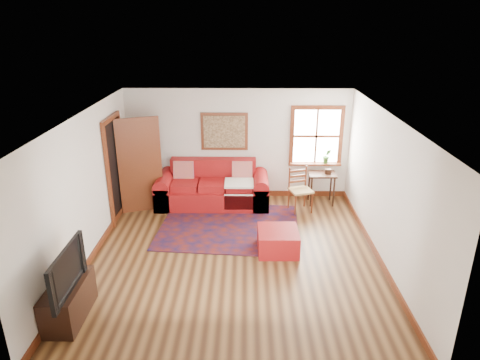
{
  "coord_description": "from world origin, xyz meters",
  "views": [
    {
      "loc": [
        0.19,
        -6.54,
        3.97
      ],
      "look_at": [
        0.08,
        0.6,
        1.21
      ],
      "focal_mm": 32.0,
      "sensor_mm": 36.0,
      "label": 1
    }
  ],
  "objects_px": {
    "side_table": "(322,179)",
    "ladder_back_chair": "(300,188)",
    "red_leather_sofa": "(213,190)",
    "red_ottoman": "(278,241)",
    "media_cabinet": "(69,301)"
  },
  "relations": [
    {
      "from": "side_table",
      "to": "ladder_back_chair",
      "type": "bearing_deg",
      "value": -145.24
    },
    {
      "from": "red_leather_sofa",
      "to": "red_ottoman",
      "type": "distance_m",
      "value": 2.45
    },
    {
      "from": "side_table",
      "to": "ladder_back_chair",
      "type": "relative_size",
      "value": 0.75
    },
    {
      "from": "side_table",
      "to": "ladder_back_chair",
      "type": "height_order",
      "value": "ladder_back_chair"
    },
    {
      "from": "ladder_back_chair",
      "to": "media_cabinet",
      "type": "relative_size",
      "value": 0.97
    },
    {
      "from": "ladder_back_chair",
      "to": "side_table",
      "type": "bearing_deg",
      "value": 34.76
    },
    {
      "from": "red_leather_sofa",
      "to": "red_ottoman",
      "type": "height_order",
      "value": "red_leather_sofa"
    },
    {
      "from": "media_cabinet",
      "to": "red_leather_sofa",
      "type": "bearing_deg",
      "value": 66.35
    },
    {
      "from": "red_leather_sofa",
      "to": "ladder_back_chair",
      "type": "relative_size",
      "value": 2.58
    },
    {
      "from": "red_leather_sofa",
      "to": "red_ottoman",
      "type": "relative_size",
      "value": 3.45
    },
    {
      "from": "side_table",
      "to": "media_cabinet",
      "type": "relative_size",
      "value": 0.73
    },
    {
      "from": "ladder_back_chair",
      "to": "media_cabinet",
      "type": "distance_m",
      "value": 5.11
    },
    {
      "from": "red_leather_sofa",
      "to": "side_table",
      "type": "bearing_deg",
      "value": 1.32
    },
    {
      "from": "red_ottoman",
      "to": "media_cabinet",
      "type": "distance_m",
      "value": 3.55
    },
    {
      "from": "red_ottoman",
      "to": "ladder_back_chair",
      "type": "xyz_separation_m",
      "value": [
        0.57,
        1.75,
        0.31
      ]
    }
  ]
}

